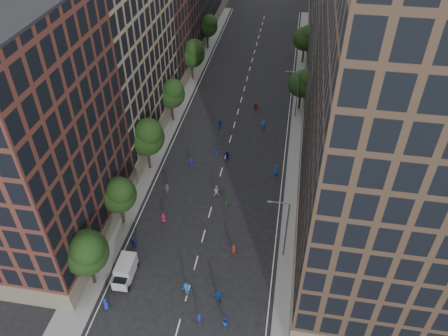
% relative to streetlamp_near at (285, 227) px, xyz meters
% --- Properties ---
extents(ground, '(240.00, 240.00, 0.00)m').
position_rel_streetlamp_near_xyz_m(ground, '(-10.37, 28.00, -5.17)').
color(ground, black).
rests_on(ground, ground).
extents(sidewalk_left, '(4.00, 105.00, 0.15)m').
position_rel_streetlamp_near_xyz_m(sidewalk_left, '(-22.37, 35.50, -5.09)').
color(sidewalk_left, slate).
rests_on(sidewalk_left, ground).
extents(sidewalk_right, '(4.00, 105.00, 0.15)m').
position_rel_streetlamp_near_xyz_m(sidewalk_right, '(1.63, 35.50, -5.09)').
color(sidewalk_right, slate).
rests_on(sidewalk_right, ground).
extents(bldg_left_a, '(14.00, 22.00, 30.00)m').
position_rel_streetlamp_near_xyz_m(bldg_left_a, '(-29.37, -1.00, 9.83)').
color(bldg_left_a, '#542920').
rests_on(bldg_left_a, ground).
extents(bldg_left_b, '(14.00, 26.00, 34.00)m').
position_rel_streetlamp_near_xyz_m(bldg_left_b, '(-29.37, 23.00, 11.83)').
color(bldg_left_b, '#927C5F').
rests_on(bldg_left_b, ground).
extents(bldg_left_c, '(14.00, 20.00, 28.00)m').
position_rel_streetlamp_near_xyz_m(bldg_left_c, '(-29.37, 46.00, 8.83)').
color(bldg_left_c, '#542920').
rests_on(bldg_left_c, ground).
extents(bldg_right_a, '(14.00, 30.00, 36.00)m').
position_rel_streetlamp_near_xyz_m(bldg_right_a, '(8.63, 3.00, 12.83)').
color(bldg_right_a, '#413023').
rests_on(bldg_right_a, ground).
extents(bldg_right_b, '(14.00, 28.00, 33.00)m').
position_rel_streetlamp_near_xyz_m(bldg_right_b, '(8.63, 32.00, 11.33)').
color(bldg_right_b, '#635B52').
rests_on(bldg_right_b, ground).
extents(tree_left_0, '(5.20, 5.20, 8.83)m').
position_rel_streetlamp_near_xyz_m(tree_left_0, '(-21.38, -8.15, 0.79)').
color(tree_left_0, black).
rests_on(tree_left_0, ground).
extents(tree_left_1, '(4.80, 4.80, 8.21)m').
position_rel_streetlamp_near_xyz_m(tree_left_1, '(-21.39, 1.86, 0.38)').
color(tree_left_1, black).
rests_on(tree_left_1, ground).
extents(tree_left_2, '(5.60, 5.60, 9.45)m').
position_rel_streetlamp_near_xyz_m(tree_left_2, '(-21.36, 13.83, 1.19)').
color(tree_left_2, black).
rests_on(tree_left_2, ground).
extents(tree_left_3, '(5.00, 5.00, 8.58)m').
position_rel_streetlamp_near_xyz_m(tree_left_3, '(-21.38, 27.85, 0.65)').
color(tree_left_3, black).
rests_on(tree_left_3, ground).
extents(tree_left_4, '(5.40, 5.40, 9.08)m').
position_rel_streetlamp_near_xyz_m(tree_left_4, '(-21.37, 43.84, 0.93)').
color(tree_left_4, black).
rests_on(tree_left_4, ground).
extents(tree_left_5, '(4.80, 4.80, 8.33)m').
position_rel_streetlamp_near_xyz_m(tree_left_5, '(-21.39, 59.86, 0.51)').
color(tree_left_5, black).
rests_on(tree_left_5, ground).
extents(tree_right_a, '(5.00, 5.00, 8.39)m').
position_rel_streetlamp_near_xyz_m(tree_right_a, '(1.02, 35.85, 0.46)').
color(tree_right_a, black).
rests_on(tree_right_a, ground).
extents(tree_right_b, '(5.20, 5.20, 8.83)m').
position_rel_streetlamp_near_xyz_m(tree_right_b, '(1.02, 55.85, 0.79)').
color(tree_right_b, black).
rests_on(tree_right_b, ground).
extents(streetlamp_near, '(2.64, 0.22, 9.06)m').
position_rel_streetlamp_near_xyz_m(streetlamp_near, '(0.00, 0.00, 0.00)').
color(streetlamp_near, '#595B60').
rests_on(streetlamp_near, ground).
extents(streetlamp_far, '(2.64, 0.22, 9.06)m').
position_rel_streetlamp_near_xyz_m(streetlamp_far, '(0.00, 33.00, 0.00)').
color(streetlamp_far, '#595B60').
rests_on(streetlamp_far, ground).
extents(cargo_van, '(2.12, 4.39, 2.31)m').
position_rel_streetlamp_near_xyz_m(cargo_van, '(-18.17, -6.54, -3.95)').
color(cargo_van, '#BBBBBD').
rests_on(cargo_van, ground).
extents(skater_0, '(0.93, 0.79, 1.63)m').
position_rel_streetlamp_near_xyz_m(skater_0, '(-18.87, -11.00, -4.35)').
color(skater_0, '#1331A2').
rests_on(skater_0, ground).
extents(skater_1, '(0.65, 0.52, 1.56)m').
position_rel_streetlamp_near_xyz_m(skater_1, '(-8.19, -11.00, -4.39)').
color(skater_1, '#1427A4').
rests_on(skater_1, ground).
extents(skater_2, '(0.87, 0.72, 1.64)m').
position_rel_streetlamp_near_xyz_m(skater_2, '(-5.37, -11.00, -4.35)').
color(skater_2, '#1646B7').
rests_on(skater_2, ground).
extents(skater_3, '(1.14, 0.71, 1.69)m').
position_rel_streetlamp_near_xyz_m(skater_3, '(-10.45, -7.50, -4.32)').
color(skater_3, '#1650B3').
rests_on(skater_3, ground).
extents(skater_4, '(1.11, 0.62, 1.79)m').
position_rel_streetlamp_near_xyz_m(skater_4, '(-18.82, -1.93, -4.27)').
color(skater_4, '#1334A2').
rests_on(skater_4, ground).
extents(skater_5, '(1.71, 0.69, 1.79)m').
position_rel_streetlamp_near_xyz_m(skater_5, '(-6.66, -7.93, -4.27)').
color(skater_5, navy).
rests_on(skater_5, ground).
extents(skater_6, '(0.86, 0.70, 1.53)m').
position_rel_streetlamp_near_xyz_m(skater_6, '(-16.24, 3.11, -4.40)').
color(skater_6, maroon).
rests_on(skater_6, ground).
extents(skater_7, '(0.71, 0.57, 1.70)m').
position_rel_streetlamp_near_xyz_m(skater_7, '(-5.96, -0.86, -4.32)').
color(skater_7, maroon).
rests_on(skater_7, ground).
extents(skater_8, '(0.88, 0.75, 1.59)m').
position_rel_streetlamp_near_xyz_m(skater_8, '(-10.18, 9.78, -4.37)').
color(skater_8, '#B2B2AD').
rests_on(skater_8, ground).
extents(skater_9, '(1.07, 0.73, 1.54)m').
position_rel_streetlamp_near_xyz_m(skater_9, '(-17.32, 8.92, -4.40)').
color(skater_9, '#38383D').
rests_on(skater_9, ground).
extents(skater_10, '(0.97, 0.50, 1.58)m').
position_rel_streetlamp_near_xyz_m(skater_10, '(-8.22, 7.27, -4.38)').
color(skater_10, '#1F672F').
rests_on(skater_10, ground).
extents(skater_11, '(1.59, 0.94, 1.64)m').
position_rel_streetlamp_near_xyz_m(skater_11, '(-9.96, 18.24, -4.35)').
color(skater_11, '#16139E').
rests_on(skater_11, ground).
extents(skater_12, '(0.91, 0.63, 1.78)m').
position_rel_streetlamp_near_xyz_m(skater_12, '(-1.94, 15.77, -4.28)').
color(skater_12, navy).
rests_on(skater_12, ground).
extents(skater_13, '(0.68, 0.49, 1.73)m').
position_rel_streetlamp_near_xyz_m(skater_13, '(-15.27, 15.64, -4.30)').
color(skater_13, '#111B91').
rests_on(skater_13, ground).
extents(skater_14, '(0.79, 0.62, 1.61)m').
position_rel_streetlamp_near_xyz_m(skater_14, '(-11.87, 19.19, -4.37)').
color(skater_14, '#123896').
rests_on(skater_14, ground).
extents(skater_15, '(1.02, 0.60, 1.56)m').
position_rel_streetlamp_near_xyz_m(skater_15, '(-5.14, 28.13, -4.39)').
color(skater_15, '#153FAE').
rests_on(skater_15, ground).
extents(skater_16, '(1.18, 0.80, 1.87)m').
position_rel_streetlamp_near_xyz_m(skater_16, '(-12.72, 26.83, -4.24)').
color(skater_16, '#1546AA').
rests_on(skater_16, ground).
extents(skater_17, '(1.57, 0.84, 1.62)m').
position_rel_streetlamp_near_xyz_m(skater_17, '(-7.10, 33.77, -4.36)').
color(skater_17, maroon).
rests_on(skater_17, ground).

